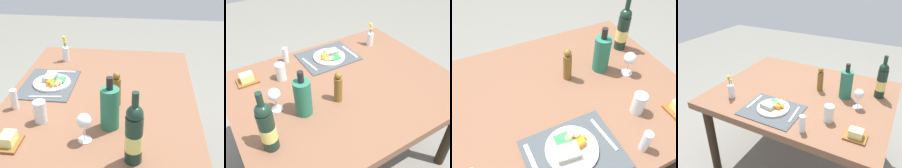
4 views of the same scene
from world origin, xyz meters
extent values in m
plane|color=slate|center=(0.00, 0.00, 0.00)|extent=(8.00, 8.00, 0.00)
cube|color=brown|center=(0.00, 0.00, 0.68)|extent=(1.36, 1.07, 0.05)
cylinder|color=black|center=(-0.60, -0.45, 0.33)|extent=(0.07, 0.07, 0.66)
cylinder|color=black|center=(-0.60, 0.45, 0.33)|extent=(0.07, 0.07, 0.66)
cylinder|color=black|center=(0.60, 0.45, 0.33)|extent=(0.07, 0.07, 0.66)
cube|color=#40474A|center=(-0.07, -0.34, 0.71)|extent=(0.40, 0.32, 0.01)
cylinder|color=silver|center=(-0.07, -0.32, 0.72)|extent=(0.23, 0.23, 0.01)
cube|color=#999F85|center=(-0.10, -0.34, 0.74)|extent=(0.11, 0.08, 0.03)
cylinder|color=orange|center=(-0.04, -0.32, 0.74)|extent=(0.06, 0.04, 0.03)
cylinder|color=orange|center=(-0.03, -0.30, 0.74)|extent=(0.06, 0.03, 0.02)
ellipsoid|color=#C4BF75|center=(-0.07, -0.27, 0.74)|extent=(0.04, 0.03, 0.02)
ellipsoid|color=tan|center=(-0.05, -0.26, 0.74)|extent=(0.04, 0.04, 0.03)
ellipsoid|color=#D4C070|center=(-0.03, -0.28, 0.74)|extent=(0.04, 0.03, 0.02)
cube|color=green|center=(-0.09, -0.27, 0.74)|extent=(0.07, 0.06, 0.01)
cube|color=silver|center=(-0.24, -0.31, 0.72)|extent=(0.02, 0.19, 0.00)
cube|color=silver|center=(0.09, -0.31, 0.72)|extent=(0.03, 0.18, 0.00)
cylinder|color=#183025|center=(0.54, 0.21, 0.82)|extent=(0.07, 0.07, 0.22)
sphere|color=#183025|center=(0.54, 0.21, 0.94)|extent=(0.07, 0.07, 0.07)
cylinder|color=#183025|center=(0.54, 0.21, 0.99)|extent=(0.03, 0.03, 0.09)
cylinder|color=#E6D56A|center=(0.54, 0.21, 0.81)|extent=(0.07, 0.07, 0.08)
cylinder|color=white|center=(0.43, -0.02, 0.71)|extent=(0.06, 0.06, 0.00)
cylinder|color=white|center=(0.43, -0.02, 0.75)|extent=(0.01, 0.01, 0.07)
sphere|color=white|center=(0.43, -0.02, 0.82)|extent=(0.07, 0.07, 0.07)
cylinder|color=silver|center=(-0.44, -0.32, 0.76)|extent=(0.05, 0.05, 0.10)
cylinder|color=#3F7233|center=(-0.44, -0.32, 0.78)|extent=(0.00, 0.00, 0.14)
sphere|color=gold|center=(-0.44, -0.32, 0.85)|extent=(0.02, 0.02, 0.02)
cylinder|color=#3F7233|center=(-0.44, -0.33, 0.80)|extent=(0.00, 0.00, 0.17)
sphere|color=yellow|center=(-0.44, -0.33, 0.88)|extent=(0.02, 0.02, 0.02)
cylinder|color=#3F7233|center=(-0.45, -0.32, 0.79)|extent=(0.00, 0.00, 0.15)
sphere|color=gold|center=(-0.45, -0.32, 0.86)|extent=(0.02, 0.02, 0.02)
cylinder|color=#276C51|center=(0.31, 0.09, 0.81)|extent=(0.09, 0.09, 0.21)
cylinder|color=black|center=(0.31, 0.09, 0.95)|extent=(0.03, 0.03, 0.06)
cylinder|color=brown|center=(0.11, 0.10, 0.79)|extent=(0.05, 0.05, 0.16)
sphere|color=brown|center=(0.11, 0.10, 0.88)|extent=(0.04, 0.04, 0.04)
cube|color=brown|center=(0.50, -0.35, 0.72)|extent=(0.13, 0.10, 0.01)
cube|color=#EDEC88|center=(0.50, -0.35, 0.74)|extent=(0.08, 0.06, 0.05)
cylinder|color=white|center=(0.20, -0.44, 0.76)|extent=(0.04, 0.04, 0.11)
cylinder|color=silver|center=(0.31, -0.26, 0.77)|extent=(0.06, 0.06, 0.11)
cylinder|color=silver|center=(0.31, -0.26, 0.74)|extent=(0.06, 0.06, 0.06)
camera|label=1|loc=(1.54, 0.24, 1.61)|focal=49.52mm
camera|label=2|loc=(0.65, 0.97, 1.64)|focal=38.64mm
camera|label=3|loc=(-0.31, -0.73, 1.58)|focal=35.93mm
camera|label=4|loc=(0.67, -1.46, 1.61)|focal=37.17mm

